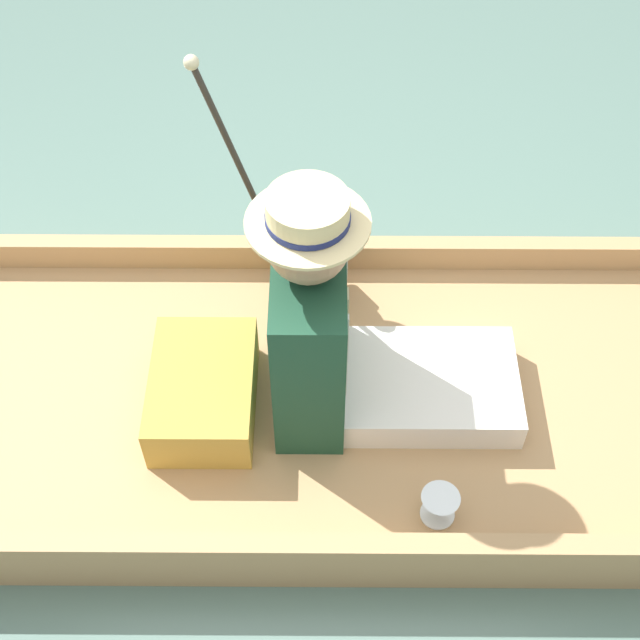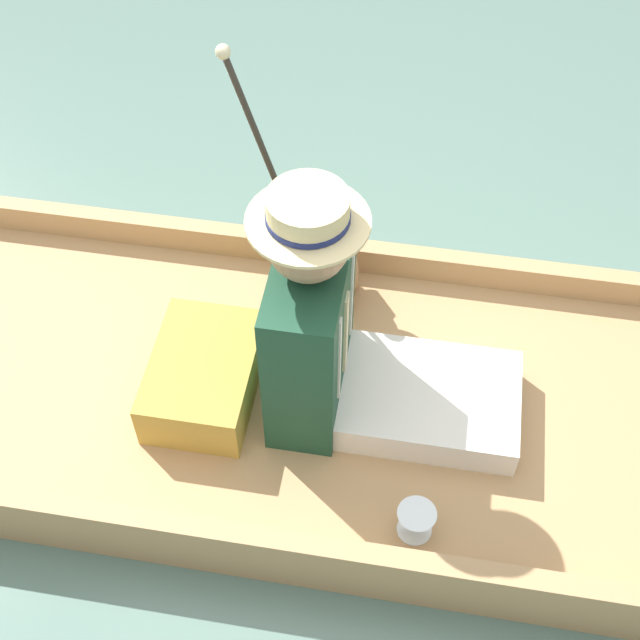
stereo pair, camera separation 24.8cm
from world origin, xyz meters
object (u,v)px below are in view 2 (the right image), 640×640
Objects in this scene: seated_person at (342,338)px; teddy_bear at (338,260)px; walking_cane at (265,155)px; wine_glass at (416,519)px.

teddy_bear is (-0.41, -0.07, -0.12)m from seated_person.
walking_cane is (-0.08, -0.24, 0.33)m from teddy_bear.
seated_person is 0.93× the size of walking_cane.
wine_glass is 0.12× the size of walking_cane.
seated_person reaches higher than teddy_bear.
seated_person reaches higher than wine_glass.
walking_cane is at bearing -146.84° from wine_glass.
wine_glass is at bearing 33.16° from walking_cane.
walking_cane is at bearing -152.10° from seated_person.
seated_person is 2.08× the size of teddy_bear.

